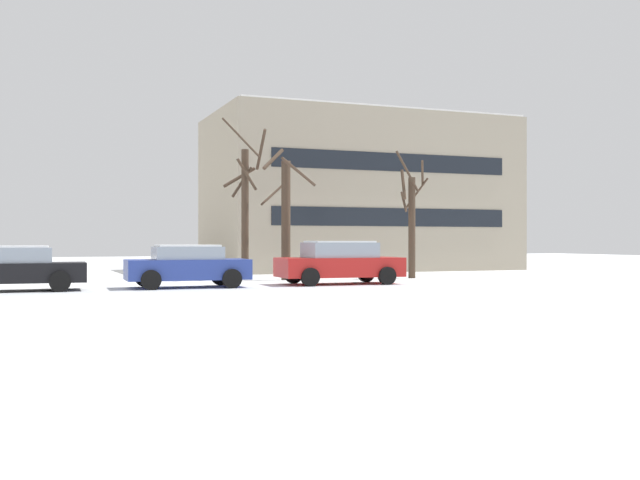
# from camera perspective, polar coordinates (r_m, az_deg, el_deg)

# --- Properties ---
(ground_plane) EXTENTS (120.00, 120.00, 0.00)m
(ground_plane) POSITION_cam_1_polar(r_m,az_deg,el_deg) (15.55, -16.53, -5.82)
(ground_plane) COLOR white
(road_surface) EXTENTS (80.00, 9.61, 0.00)m
(road_surface) POSITION_cam_1_polar(r_m,az_deg,el_deg) (19.32, -17.52, -4.68)
(road_surface) COLOR silver
(road_surface) RESTS_ON ground
(parked_car_black) EXTENTS (4.57, 2.12, 1.41)m
(parked_car_black) POSITION_cam_1_polar(r_m,az_deg,el_deg) (25.06, -22.52, -1.97)
(parked_car_black) COLOR black
(parked_car_black) RESTS_ON ground
(parked_car_blue) EXTENTS (4.07, 2.15, 1.43)m
(parked_car_blue) POSITION_cam_1_polar(r_m,az_deg,el_deg) (25.37, -10.04, -1.92)
(parked_car_blue) COLOR #283D93
(parked_car_blue) RESTS_ON ground
(parked_car_red) EXTENTS (4.48, 2.24, 1.56)m
(parked_car_red) POSITION_cam_1_polar(r_m,az_deg,el_deg) (26.95, 1.49, -1.70)
(parked_car_red) COLOR red
(parked_car_red) RESTS_ON ground
(tree_far_mid) EXTENTS (2.09, 2.11, 5.34)m
(tree_far_mid) POSITION_cam_1_polar(r_m,az_deg,el_deg) (29.91, -2.64, 1.88)
(tree_far_mid) COLOR #423326
(tree_far_mid) RESTS_ON ground
(tree_far_right) EXTENTS (1.49, 1.48, 5.30)m
(tree_far_right) POSITION_cam_1_polar(r_m,az_deg,el_deg) (31.49, 6.96, 1.53)
(tree_far_right) COLOR #423326
(tree_far_right) RESTS_ON ground
(tree_far_left) EXTENTS (1.82, 1.86, 6.43)m
(tree_far_left) POSITION_cam_1_polar(r_m,az_deg,el_deg) (30.43, -5.69, 2.67)
(tree_far_left) COLOR #423326
(tree_far_left) RESTS_ON ground
(building_far_right) EXTENTS (15.90, 8.44, 8.28)m
(building_far_right) POSITION_cam_1_polar(r_m,az_deg,el_deg) (41.12, 2.95, 3.54)
(building_far_right) COLOR #9E937F
(building_far_right) RESTS_ON ground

